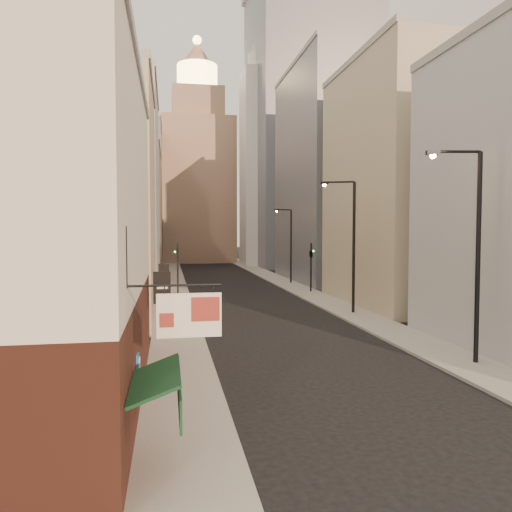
# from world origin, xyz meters

# --- Properties ---
(sidewalk_left) EXTENTS (3.00, 140.00, 0.15)m
(sidewalk_left) POSITION_xyz_m (-6.50, 55.00, 0.07)
(sidewalk_left) COLOR gray
(sidewalk_left) RESTS_ON ground
(sidewalk_right) EXTENTS (3.00, 140.00, 0.15)m
(sidewalk_right) POSITION_xyz_m (6.50, 55.00, 0.07)
(sidewalk_right) COLOR gray
(sidewalk_right) RESTS_ON ground
(near_building_left) EXTENTS (8.30, 23.04, 12.30)m
(near_building_left) POSITION_xyz_m (-10.99, 9.00, 6.02)
(near_building_left) COLOR #54291D
(near_building_left) RESTS_ON ground
(left_bldg_beige) EXTENTS (8.00, 12.00, 16.00)m
(left_bldg_beige) POSITION_xyz_m (-12.00, 26.00, 8.00)
(left_bldg_beige) COLOR tan
(left_bldg_beige) RESTS_ON ground
(left_bldg_grey) EXTENTS (8.00, 16.00, 20.00)m
(left_bldg_grey) POSITION_xyz_m (-12.00, 42.00, 10.00)
(left_bldg_grey) COLOR #A0A1A5
(left_bldg_grey) RESTS_ON ground
(left_bldg_tan) EXTENTS (8.00, 18.00, 17.00)m
(left_bldg_tan) POSITION_xyz_m (-12.00, 60.00, 8.50)
(left_bldg_tan) COLOR #926D54
(left_bldg_tan) RESTS_ON ground
(left_bldg_wingrid) EXTENTS (8.00, 20.00, 24.00)m
(left_bldg_wingrid) POSITION_xyz_m (-12.00, 80.00, 12.00)
(left_bldg_wingrid) COLOR gray
(left_bldg_wingrid) RESTS_ON ground
(right_bldg_beige) EXTENTS (8.00, 16.00, 20.00)m
(right_bldg_beige) POSITION_xyz_m (12.00, 30.00, 10.00)
(right_bldg_beige) COLOR tan
(right_bldg_beige) RESTS_ON ground
(right_bldg_wingrid) EXTENTS (8.00, 20.00, 26.00)m
(right_bldg_wingrid) POSITION_xyz_m (12.00, 50.00, 13.00)
(right_bldg_wingrid) COLOR gray
(right_bldg_wingrid) RESTS_ON ground
(highrise) EXTENTS (21.00, 23.00, 51.20)m
(highrise) POSITION_xyz_m (18.00, 78.00, 25.66)
(highrise) COLOR gray
(highrise) RESTS_ON ground
(clock_tower) EXTENTS (14.00, 14.00, 44.90)m
(clock_tower) POSITION_xyz_m (-1.00, 92.00, 17.63)
(clock_tower) COLOR #926D54
(clock_tower) RESTS_ON ground
(white_tower) EXTENTS (8.00, 8.00, 41.50)m
(white_tower) POSITION_xyz_m (10.00, 78.00, 18.61)
(white_tower) COLOR silver
(white_tower) RESTS_ON ground
(streetlamp_near) EXTENTS (2.58, 0.58, 9.89)m
(streetlamp_near) POSITION_xyz_m (6.75, 11.42, 5.65)
(streetlamp_near) COLOR black
(streetlamp_near) RESTS_ON ground
(streetlamp_mid) EXTENTS (2.50, 1.02, 9.90)m
(streetlamp_mid) POSITION_xyz_m (6.33, 25.88, 5.66)
(streetlamp_mid) COLOR black
(streetlamp_mid) RESTS_ON ground
(streetlamp_far) EXTENTS (2.21, 0.84, 8.70)m
(streetlamp_far) POSITION_xyz_m (6.92, 47.18, 4.97)
(streetlamp_far) COLOR black
(streetlamp_far) RESTS_ON ground
(traffic_light_left) EXTENTS (0.55, 0.45, 5.00)m
(traffic_light_left) POSITION_xyz_m (-6.12, 39.18, 3.47)
(traffic_light_left) COLOR black
(traffic_light_left) RESTS_ON ground
(traffic_light_right) EXTENTS (0.64, 0.61, 5.00)m
(traffic_light_right) POSITION_xyz_m (7.08, 38.73, 3.81)
(traffic_light_right) COLOR black
(traffic_light_right) RESTS_ON ground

